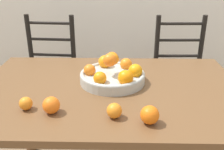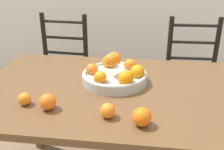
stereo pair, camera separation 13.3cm
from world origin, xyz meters
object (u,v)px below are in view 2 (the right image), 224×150
at_px(fruit_bowl, 115,74).
at_px(orange_loose_1, 142,117).
at_px(orange_loose_2, 108,111).
at_px(chair_right, 192,81).
at_px(orange_loose_3, 48,102).
at_px(orange_loose_0, 25,99).
at_px(chair_left, 61,74).

bearing_deg(fruit_bowl, orange_loose_1, -68.60).
height_order(orange_loose_2, chair_right, chair_right).
height_order(orange_loose_3, chair_right, chair_right).
distance_m(orange_loose_0, orange_loose_3, 0.13).
xyz_separation_m(fruit_bowl, orange_loose_2, (0.01, -0.36, -0.01)).
relative_size(orange_loose_0, orange_loose_3, 0.79).
relative_size(orange_loose_2, chair_left, 0.07).
distance_m(fruit_bowl, orange_loose_0, 0.49).
bearing_deg(orange_loose_2, chair_left, 118.29).
xyz_separation_m(fruit_bowl, chair_left, (-0.56, 0.69, -0.32)).
xyz_separation_m(chair_left, chair_right, (1.11, 0.00, 0.00)).
xyz_separation_m(orange_loose_0, chair_left, (-0.17, 1.00, -0.30)).
bearing_deg(fruit_bowl, orange_loose_3, -128.48).
relative_size(orange_loose_3, chair_left, 0.08).
height_order(fruit_bowl, chair_left, chair_left).
bearing_deg(chair_left, orange_loose_1, -53.27).
bearing_deg(orange_loose_0, orange_loose_1, -10.30).
bearing_deg(orange_loose_0, chair_left, 99.67).
xyz_separation_m(orange_loose_2, chair_right, (0.54, 1.06, -0.31)).
distance_m(orange_loose_0, orange_loose_1, 0.55).
relative_size(orange_loose_2, chair_right, 0.07).
xyz_separation_m(orange_loose_1, orange_loose_2, (-0.15, 0.04, -0.01)).
height_order(orange_loose_1, chair_left, chair_left).
xyz_separation_m(orange_loose_0, chair_right, (0.94, 1.00, -0.30)).
bearing_deg(chair_left, orange_loose_0, -76.65).
relative_size(fruit_bowl, orange_loose_3, 4.69).
distance_m(fruit_bowl, chair_right, 0.94).
xyz_separation_m(orange_loose_3, chair_left, (-0.29, 1.03, -0.31)).
bearing_deg(fruit_bowl, orange_loose_2, -87.97).
bearing_deg(chair_right, chair_left, 178.07).
xyz_separation_m(orange_loose_1, orange_loose_3, (-0.42, 0.07, -0.00)).
xyz_separation_m(fruit_bowl, orange_loose_0, (-0.39, -0.31, -0.02)).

